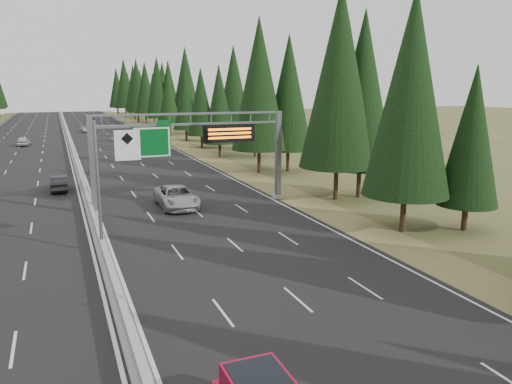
% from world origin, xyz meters
% --- Properties ---
extents(road, '(32.00, 260.00, 0.08)m').
position_xyz_m(road, '(0.00, 80.00, 0.04)').
color(road, black).
rests_on(road, ground).
extents(shoulder_right, '(3.60, 260.00, 0.06)m').
position_xyz_m(shoulder_right, '(17.80, 80.00, 0.03)').
color(shoulder_right, olive).
rests_on(shoulder_right, ground).
extents(median_barrier, '(0.70, 260.00, 0.85)m').
position_xyz_m(median_barrier, '(0.00, 80.00, 0.41)').
color(median_barrier, gray).
rests_on(median_barrier, road).
extents(sign_gantry, '(16.75, 0.98, 7.80)m').
position_xyz_m(sign_gantry, '(8.92, 34.88, 5.27)').
color(sign_gantry, slate).
rests_on(sign_gantry, road).
extents(hov_sign_pole, '(2.80, 0.50, 8.00)m').
position_xyz_m(hov_sign_pole, '(0.58, 24.97, 4.72)').
color(hov_sign_pole, slate).
rests_on(hov_sign_pole, road).
extents(tree_row_right, '(12.09, 241.67, 18.93)m').
position_xyz_m(tree_row_right, '(22.07, 76.61, 9.35)').
color(tree_row_right, black).
rests_on(tree_row_right, ground).
extents(silver_minivan, '(2.94, 6.35, 1.76)m').
position_xyz_m(silver_minivan, '(6.87, 34.94, 0.96)').
color(silver_minivan, '#A1A2A6').
rests_on(silver_minivan, road).
extents(car_ahead_green, '(1.64, 3.87, 1.31)m').
position_xyz_m(car_ahead_green, '(8.92, 70.88, 0.73)').
color(car_ahead_green, '#155D25').
rests_on(car_ahead_green, road).
extents(car_ahead_dkred, '(1.95, 4.86, 1.57)m').
position_xyz_m(car_ahead_dkred, '(12.28, 77.92, 0.87)').
color(car_ahead_dkred, maroon).
rests_on(car_ahead_dkred, road).
extents(car_ahead_dkgrey, '(2.58, 5.49, 1.55)m').
position_xyz_m(car_ahead_dkgrey, '(13.43, 93.00, 0.85)').
color(car_ahead_dkgrey, black).
rests_on(car_ahead_dkgrey, road).
extents(car_ahead_white, '(2.40, 4.89, 1.34)m').
position_xyz_m(car_ahead_white, '(4.36, 111.21, 0.75)').
color(car_ahead_white, silver).
rests_on(car_ahead_white, road).
extents(car_ahead_far, '(1.98, 4.83, 1.64)m').
position_xyz_m(car_ahead_far, '(7.14, 142.25, 0.90)').
color(car_ahead_far, black).
rests_on(car_ahead_far, road).
extents(car_onc_near, '(1.63, 4.52, 1.48)m').
position_xyz_m(car_onc_near, '(-2.16, 45.68, 0.82)').
color(car_onc_near, black).
rests_on(car_onc_near, road).
extents(car_onc_white, '(2.16, 4.71, 1.57)m').
position_xyz_m(car_onc_white, '(-7.38, 88.25, 0.86)').
color(car_onc_white, '#B3B3B3').
rests_on(car_onc_white, road).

